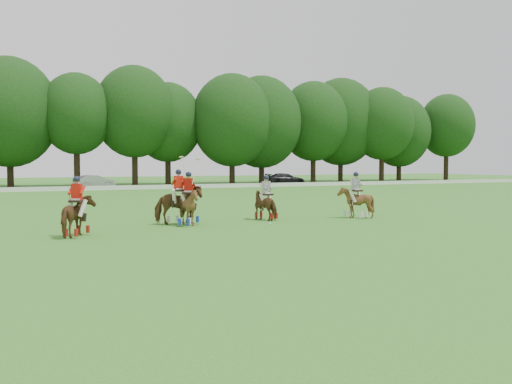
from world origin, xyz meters
name	(u,v)px	position (x,y,z in m)	size (l,w,h in m)	color
ground	(245,236)	(0.00, 0.00, 0.00)	(180.00, 180.00, 0.00)	#2E7220
tree_line	(79,114)	(0.26, 48.05, 8.23)	(117.98, 14.32, 14.75)	black
boundary_rail	(91,188)	(0.00, 38.00, 0.22)	(120.00, 0.10, 0.44)	white
car_mid	(94,182)	(1.01, 42.50, 0.71)	(1.50, 4.29, 1.41)	#99989E
car_right	(286,179)	(23.85, 42.50, 0.71)	(1.98, 4.86, 1.41)	black
polo_red_a	(77,215)	(-5.73, 2.41, 0.81)	(1.61, 1.98, 2.25)	#492913
polo_red_b	(179,205)	(-1.14, 4.68, 0.90)	(1.93, 1.72, 2.99)	#492913
polo_red_c	(189,206)	(-0.80, 4.29, 0.85)	(1.96, 1.99, 2.89)	#492913
polo_stripe_a	(266,204)	(3.32, 5.06, 0.76)	(1.29, 1.83, 2.14)	#492913
polo_stripe_b	(356,202)	(7.74, 4.05, 0.82)	(1.53, 1.66, 2.28)	#492913
polo_ball	(270,224)	(2.56, 3.08, 0.04)	(0.09, 0.09, 0.09)	white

